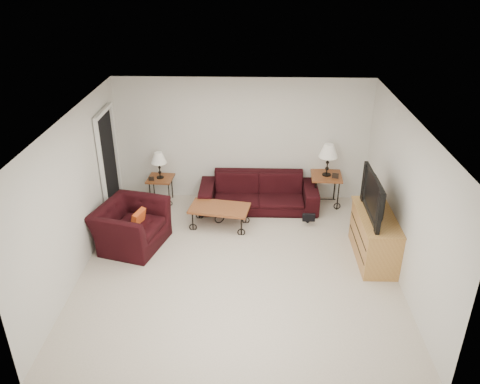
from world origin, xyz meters
The scene contains 20 objects.
ground centered at (0.00, 0.00, 0.00)m, with size 5.00×5.00×0.00m, color beige.
wall_back centered at (0.00, 2.50, 1.25)m, with size 5.00×0.02×2.50m, color silver.
wall_front centered at (0.00, -2.50, 1.25)m, with size 5.00×0.02×2.50m, color silver.
wall_left centered at (-2.50, 0.00, 1.25)m, with size 0.02×5.00×2.50m, color silver.
wall_right centered at (2.50, 0.00, 1.25)m, with size 0.02×5.00×2.50m, color silver.
ceiling centered at (0.00, 0.00, 2.50)m, with size 5.00×5.00×0.00m, color white.
doorway centered at (-2.47, 1.65, 1.02)m, with size 0.08×0.94×2.04m, color black.
sofa centered at (0.33, 2.02, 0.34)m, with size 2.32×0.91×0.68m, color black.
side_table_left centered at (-1.65, 2.20, 0.27)m, with size 0.50×0.50×0.54m, color brown.
side_table_right centered at (1.66, 2.20, 0.32)m, with size 0.59×0.59×0.65m, color brown.
lamp_left centered at (-1.65, 2.20, 0.81)m, with size 0.31×0.31×0.54m, color black, non-canonical shape.
lamp_right centered at (1.66, 2.20, 0.97)m, with size 0.37×0.37×0.65m, color black, non-canonical shape.
photo_frame_left centered at (-1.80, 2.05, 0.59)m, with size 0.11×0.01×0.09m, color black.
photo_frame_right centered at (1.81, 2.05, 0.70)m, with size 0.13×0.02×0.11m, color black.
coffee_table centered at (-0.39, 1.25, 0.20)m, with size 1.08×0.59×0.41m, color brown.
armchair centered at (-1.88, 0.59, 0.38)m, with size 1.16×1.02×0.76m, color black.
throw_pillow centered at (-1.73, 0.54, 0.52)m, with size 0.34×0.09×0.34m, color #BF4A18.
tv_stand centered at (2.23, 0.32, 0.40)m, with size 0.56×1.34×0.80m, color tan.
television centered at (2.21, 0.32, 1.15)m, with size 1.20×0.16×0.69m, color black.
backpack centered at (1.26, 1.43, 0.23)m, with size 0.36×0.27×0.46m, color black.
Camera 1 is at (0.22, -6.46, 4.60)m, focal length 35.92 mm.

